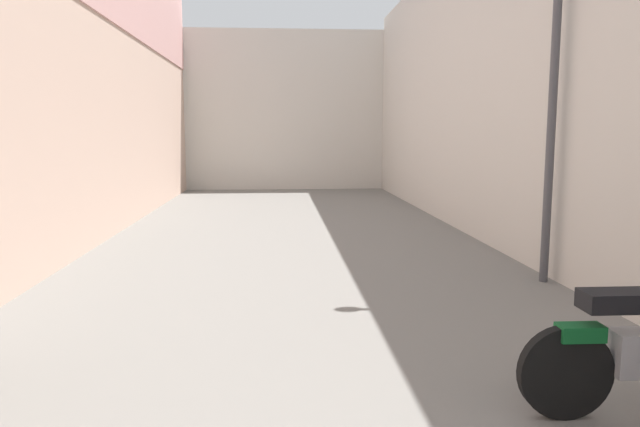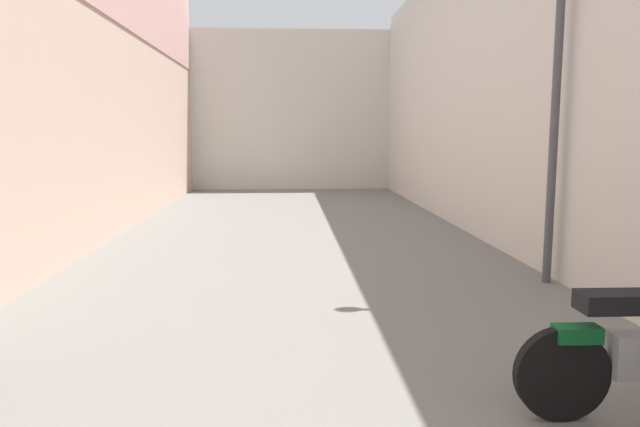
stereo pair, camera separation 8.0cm
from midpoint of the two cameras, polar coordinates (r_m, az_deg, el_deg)
The scene contains 5 objects.
ground_plane at distance 6.73m, azimuth -1.47°, elevation -7.63°, with size 36.74×36.74×0.00m, color slate.
building_left at distance 9.12m, azimuth -24.28°, elevation 16.94°, with size 0.45×20.74×6.64m.
building_right at distance 9.23m, azimuth 19.66°, elevation 12.79°, with size 0.45×20.74×5.33m.
building_far_end at distance 19.87m, azimuth -2.75°, elevation 9.81°, with size 9.24×2.00×4.99m, color beige.
street_lamp at distance 7.49m, azimuth 21.53°, elevation 12.83°, with size 0.79×0.18×4.26m.
Camera 2 is at (-0.16, 1.88, 1.79)m, focal length 33.17 mm.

